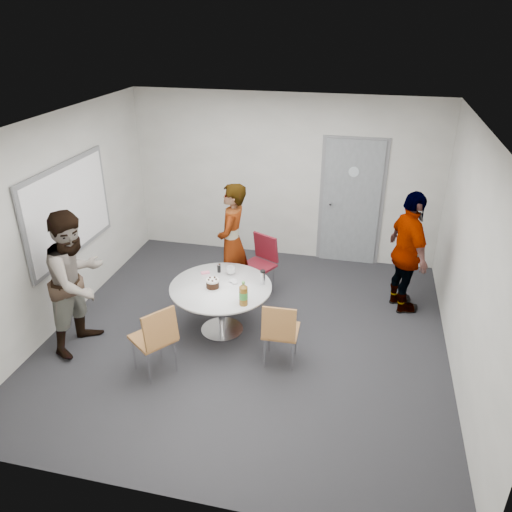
% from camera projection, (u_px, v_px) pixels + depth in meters
% --- Properties ---
extents(floor, '(5.00, 5.00, 0.00)m').
position_uv_depth(floor, '(248.00, 335.00, 6.51)').
color(floor, black).
rests_on(floor, ground).
extents(ceiling, '(5.00, 5.00, 0.00)m').
position_uv_depth(ceiling, '(246.00, 126.00, 5.31)').
color(ceiling, silver).
rests_on(ceiling, wall_back).
extents(wall_back, '(5.00, 0.00, 5.00)m').
position_uv_depth(wall_back, '(284.00, 178.00, 8.09)').
color(wall_back, '#B3B1A9').
rests_on(wall_back, floor).
extents(wall_left, '(0.00, 5.00, 5.00)m').
position_uv_depth(wall_left, '(59.00, 223.00, 6.42)').
color(wall_left, '#B3B1A9').
rests_on(wall_left, floor).
extents(wall_right, '(0.00, 5.00, 5.00)m').
position_uv_depth(wall_right, '(471.00, 263.00, 5.40)').
color(wall_right, '#B3B1A9').
rests_on(wall_right, floor).
extents(wall_front, '(5.00, 0.00, 5.00)m').
position_uv_depth(wall_front, '(167.00, 377.00, 3.73)').
color(wall_front, '#B3B1A9').
rests_on(wall_front, floor).
extents(door, '(1.02, 0.17, 2.12)m').
position_uv_depth(door, '(351.00, 203.00, 8.00)').
color(door, slate).
rests_on(door, wall_back).
extents(whiteboard, '(0.04, 1.90, 1.25)m').
position_uv_depth(whiteboard, '(69.00, 210.00, 6.54)').
color(whiteboard, slate).
rests_on(whiteboard, wall_left).
extents(table, '(1.30, 1.30, 0.99)m').
position_uv_depth(table, '(222.00, 293.00, 6.33)').
color(table, white).
rests_on(table, floor).
extents(chair_near_left, '(0.62, 0.61, 0.90)m').
position_uv_depth(chair_near_left, '(156.00, 335.00, 5.57)').
color(chair_near_left, brown).
rests_on(chair_near_left, floor).
extents(chair_near_right, '(0.42, 0.45, 0.85)m').
position_uv_depth(chair_near_right, '(280.00, 329.00, 5.73)').
color(chair_near_right, brown).
rests_on(chair_near_right, floor).
extents(chair_far, '(0.59, 0.61, 0.90)m').
position_uv_depth(chair_far, '(261.00, 259.00, 7.26)').
color(chair_far, maroon).
rests_on(chair_far, floor).
extents(person_main, '(0.42, 0.63, 1.73)m').
position_uv_depth(person_main, '(232.00, 243.00, 7.02)').
color(person_main, '#A5C6EA').
rests_on(person_main, floor).
extents(person_left, '(0.82, 0.97, 1.79)m').
position_uv_depth(person_left, '(77.00, 281.00, 5.97)').
color(person_left, white).
rests_on(person_left, floor).
extents(person_right, '(0.76, 1.10, 1.73)m').
position_uv_depth(person_right, '(408.00, 253.00, 6.72)').
color(person_right, black).
rests_on(person_right, floor).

